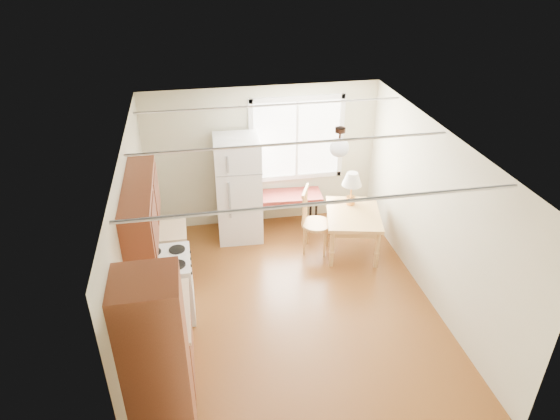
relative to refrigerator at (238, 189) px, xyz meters
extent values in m
cube|color=#572D12|center=(0.49, -2.05, -0.90)|extent=(4.60, 5.60, 0.12)
cube|color=white|center=(0.49, -2.05, 1.60)|extent=(4.60, 5.60, 0.12)
cube|color=beige|center=(0.49, 0.45, 0.35)|extent=(4.60, 0.10, 2.50)
cube|color=beige|center=(0.49, -4.55, 0.35)|extent=(4.60, 0.10, 2.50)
cube|color=beige|center=(-1.51, -2.05, 0.35)|extent=(0.10, 5.60, 2.50)
cube|color=beige|center=(2.49, -2.05, 0.35)|extent=(0.10, 5.60, 2.50)
cube|color=brown|center=(-1.21, -3.90, 0.15)|extent=(0.60, 0.60, 2.10)
cube|color=brown|center=(-1.21, -2.90, -0.47)|extent=(0.60, 1.10, 0.86)
cube|color=tan|center=(-1.20, -2.90, -0.02)|extent=(0.62, 1.14, 0.04)
cube|color=silver|center=(-1.19, -1.85, -0.45)|extent=(0.65, 0.76, 0.90)
cube|color=brown|center=(-1.21, -1.10, -0.47)|extent=(0.60, 0.60, 0.86)
cube|color=brown|center=(-1.35, -2.20, 0.95)|extent=(0.33, 1.60, 0.70)
cube|color=white|center=(1.09, 0.44, 0.65)|extent=(1.50, 0.02, 1.35)
cylinder|color=#301D15|center=(1.19, -1.65, 1.56)|extent=(0.14, 0.14, 0.06)
cylinder|color=#301D15|center=(1.19, -1.65, 1.46)|extent=(0.03, 0.03, 0.16)
sphere|color=white|center=(1.19, -1.65, 1.32)|extent=(0.26, 0.26, 0.26)
cube|color=silver|center=(0.00, 0.00, 0.00)|extent=(0.77, 0.77, 1.80)
cube|color=gray|center=(0.00, -0.37, 0.42)|extent=(0.74, 0.02, 0.02)
cube|color=gray|center=(-0.19, -0.39, 0.18)|extent=(0.03, 0.03, 1.08)
cube|color=maroon|center=(0.76, 0.13, -0.31)|extent=(1.44, 0.61, 0.11)
cylinder|color=black|center=(0.17, -0.06, -0.63)|extent=(0.04, 0.04, 0.54)
cylinder|color=black|center=(1.35, -0.06, -0.63)|extent=(0.04, 0.04, 0.54)
cylinder|color=black|center=(0.17, 0.33, -0.63)|extent=(0.04, 0.04, 0.54)
cylinder|color=black|center=(1.35, 0.33, -0.63)|extent=(0.04, 0.04, 0.54)
cube|color=#B98647|center=(1.77, -0.81, -0.23)|extent=(1.08, 1.29, 0.06)
cube|color=#B98647|center=(1.77, -0.81, -0.31)|extent=(0.96, 1.17, 0.10)
cylinder|color=#B98647|center=(1.31, -1.21, -0.58)|extent=(0.07, 0.07, 0.64)
cylinder|color=#B98647|center=(2.00, -1.37, -0.58)|extent=(0.07, 0.07, 0.64)
cylinder|color=#B98647|center=(1.53, -0.25, -0.58)|extent=(0.07, 0.07, 0.64)
cylinder|color=#B98647|center=(2.22, -0.41, -0.58)|extent=(0.07, 0.07, 0.64)
cylinder|color=#B98647|center=(1.18, -0.72, -0.40)|extent=(0.49, 0.49, 0.05)
cylinder|color=#B98647|center=(0.96, -0.81, -0.65)|extent=(0.04, 0.04, 0.50)
cylinder|color=#B98647|center=(1.27, -0.94, -0.65)|extent=(0.04, 0.04, 0.50)
cylinder|color=#B98647|center=(1.10, -0.50, -0.65)|extent=(0.04, 0.04, 0.50)
cylinder|color=#B98647|center=(1.40, -0.64, -0.65)|extent=(0.04, 0.04, 0.50)
cylinder|color=#CD8941|center=(1.81, -0.51, -0.13)|extent=(0.15, 0.15, 0.13)
cylinder|color=#CD8941|center=(1.81, -0.51, 0.04)|extent=(0.03, 0.03, 0.22)
cone|color=silver|center=(1.81, -0.51, 0.26)|extent=(0.33, 0.33, 0.22)
cube|color=black|center=(-1.23, -3.11, 0.04)|extent=(0.27, 0.30, 0.09)
cube|color=black|center=(-1.23, -3.21, 0.24)|extent=(0.21, 0.13, 0.31)
cylinder|color=black|center=(-1.23, -3.06, 0.16)|extent=(0.16, 0.16, 0.13)
cylinder|color=red|center=(-1.26, -2.80, 0.07)|extent=(0.10, 0.10, 0.15)
sphere|color=red|center=(-1.26, -2.80, 0.17)|extent=(0.05, 0.05, 0.05)
camera|label=1|loc=(-0.69, -7.46, 3.80)|focal=32.00mm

